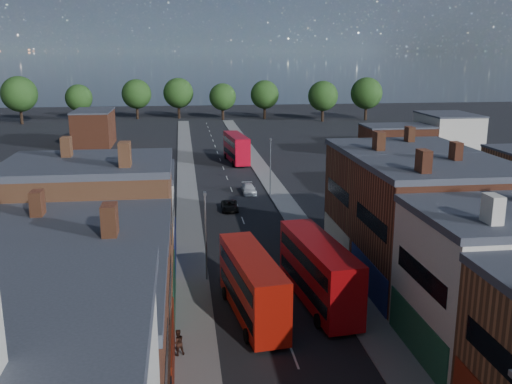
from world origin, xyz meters
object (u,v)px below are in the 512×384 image
object	(u,v)px
car_3	(249,189)
ped_1	(178,342)
bus_2	(236,148)
bus_1	(319,271)
car_2	(230,206)
bus_0	(252,285)

from	to	relation	value
car_3	ped_1	xyz separation A→B (m)	(-9.99, -44.19, 0.38)
bus_2	ped_1	xyz separation A→B (m)	(-10.50, -67.88, -1.73)
bus_1	ped_1	size ratio (longest dim) A/B	6.90
car_2	car_3	xyz separation A→B (m)	(3.49, 8.68, 0.03)
bus_0	car_3	size ratio (longest dim) A/B	2.63
bus_2	car_3	world-z (taller)	bus_2
ped_1	bus_0	bearing A→B (deg)	-156.33
bus_1	car_2	xyz separation A→B (m)	(-4.70, 28.71, -2.25)
bus_0	car_2	size ratio (longest dim) A/B	2.63
bus_2	ped_1	distance (m)	68.71
bus_1	car_3	world-z (taller)	bus_1
bus_0	bus_1	distance (m)	5.83
bus_2	ped_1	bearing A→B (deg)	-104.54
bus_2	car_2	xyz separation A→B (m)	(-4.00, -32.36, -2.14)
bus_0	car_2	bearing A→B (deg)	80.98
bus_2	car_3	xyz separation A→B (m)	(-0.51, -23.69, -2.11)
car_2	car_3	distance (m)	9.35
car_2	ped_1	size ratio (longest dim) A/B	2.48
bus_2	car_2	size ratio (longest dim) A/B	2.68
bus_1	bus_0	bearing A→B (deg)	-169.38
bus_2	car_2	distance (m)	32.68
bus_0	bus_1	world-z (taller)	bus_1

